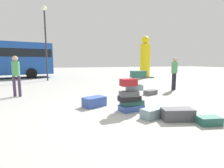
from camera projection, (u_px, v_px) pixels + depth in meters
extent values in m
plane|color=#9E9E99|center=(126.00, 111.00, 4.97)|extent=(80.00, 80.00, 0.00)
cube|color=#334F99|center=(131.00, 108.00, 5.02)|extent=(0.77, 0.54, 0.18)
cube|color=#26594C|center=(132.00, 102.00, 5.03)|extent=(0.66, 0.39, 0.14)
cube|color=black|center=(129.00, 98.00, 4.88)|extent=(0.64, 0.40, 0.15)
cube|color=#4C4C51|center=(129.00, 94.00, 4.81)|extent=(0.56, 0.35, 0.15)
cube|color=gray|center=(134.00, 88.00, 4.97)|extent=(0.51, 0.35, 0.15)
cube|color=maroon|center=(129.00, 82.00, 4.78)|extent=(0.47, 0.29, 0.21)
cube|color=#26594C|center=(138.00, 74.00, 5.13)|extent=(0.46, 0.28, 0.21)
cube|color=#4C4C51|center=(151.00, 92.00, 7.47)|extent=(0.67, 0.54, 0.20)
cube|color=#26594C|center=(209.00, 121.00, 3.89)|extent=(0.56, 0.39, 0.19)
cube|color=gray|center=(155.00, 112.00, 4.43)|extent=(0.86, 0.57, 0.25)
cube|color=#4C4C51|center=(177.00, 114.00, 4.18)|extent=(0.84, 0.55, 0.30)
cube|color=#334F99|center=(94.00, 102.00, 5.49)|extent=(0.83, 0.68, 0.31)
cylinder|color=#3F334C|center=(14.00, 86.00, 7.00)|extent=(0.12, 0.12, 0.88)
cylinder|color=#3F334C|center=(20.00, 86.00, 6.99)|extent=(0.12, 0.12, 0.88)
cylinder|color=#4C9959|center=(16.00, 69.00, 6.90)|extent=(0.30, 0.30, 0.60)
sphere|color=tan|center=(15.00, 59.00, 6.84)|extent=(0.22, 0.22, 0.22)
cylinder|color=black|center=(175.00, 81.00, 8.73)|extent=(0.12, 0.12, 0.87)
cylinder|color=black|center=(173.00, 82.00, 8.57)|extent=(0.12, 0.12, 0.87)
cylinder|color=#4C9959|center=(175.00, 68.00, 8.55)|extent=(0.30, 0.30, 0.58)
sphere|color=tan|center=(175.00, 60.00, 8.50)|extent=(0.22, 0.22, 0.22)
cylinder|color=yellow|center=(145.00, 61.00, 15.36)|extent=(0.92, 0.92, 3.05)
sphere|color=yellow|center=(145.00, 40.00, 15.12)|extent=(0.71, 0.71, 0.71)
cube|color=#4C4C4C|center=(145.00, 77.00, 15.56)|extent=(1.28, 1.28, 0.10)
cylinder|color=black|center=(29.00, 72.00, 16.85)|extent=(0.93, 0.44, 0.90)
cylinder|color=black|center=(32.00, 73.00, 14.71)|extent=(0.93, 0.44, 0.90)
cylinder|color=#333338|center=(46.00, 46.00, 12.74)|extent=(0.12, 0.12, 5.29)
sphere|color=#F2F2CC|center=(44.00, 8.00, 12.37)|extent=(0.36, 0.36, 0.36)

